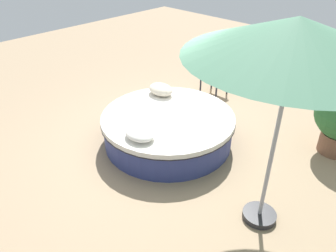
{
  "coord_description": "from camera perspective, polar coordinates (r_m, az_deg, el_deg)",
  "views": [
    {
      "loc": [
        3.37,
        -3.48,
        3.32
      ],
      "look_at": [
        0.0,
        0.0,
        0.32
      ],
      "focal_mm": 35.0,
      "sensor_mm": 36.0,
      "label": 1
    }
  ],
  "objects": [
    {
      "name": "ground_plane",
      "position": [
        5.87,
        0.0,
        -2.69
      ],
      "size": [
        16.0,
        16.0,
        0.0
      ],
      "primitive_type": "plane",
      "color": "#9E8466"
    },
    {
      "name": "round_bed",
      "position": [
        5.72,
        0.0,
        -0.4
      ],
      "size": [
        2.3,
        2.3,
        0.54
      ],
      "color": "navy",
      "rests_on": "ground_plane"
    },
    {
      "name": "throw_pillow_0",
      "position": [
        6.25,
        -1.27,
        6.39
      ],
      "size": [
        0.51,
        0.38,
        0.21
      ],
      "primitive_type": "ellipsoid",
      "color": "beige",
      "rests_on": "round_bed"
    },
    {
      "name": "throw_pillow_1",
      "position": [
        4.98,
        -4.91,
        -1.28
      ],
      "size": [
        0.51,
        0.4,
        0.16
      ],
      "primitive_type": "ellipsoid",
      "color": "white",
      "rests_on": "round_bed"
    },
    {
      "name": "patio_chair",
      "position": [
        7.31,
        7.73,
        9.27
      ],
      "size": [
        0.52,
        0.5,
        0.98
      ],
      "rotation": [
        0.0,
        0.0,
        0.01
      ],
      "color": "#333338",
      "rests_on": "ground_plane"
    },
    {
      "name": "patio_umbrella",
      "position": [
        3.42,
        21.36,
        13.89
      ],
      "size": [
        2.2,
        2.2,
        2.61
      ],
      "color": "#262628",
      "rests_on": "ground_plane"
    }
  ]
}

